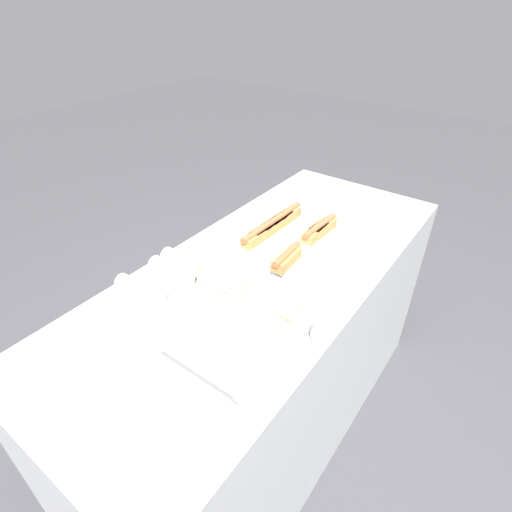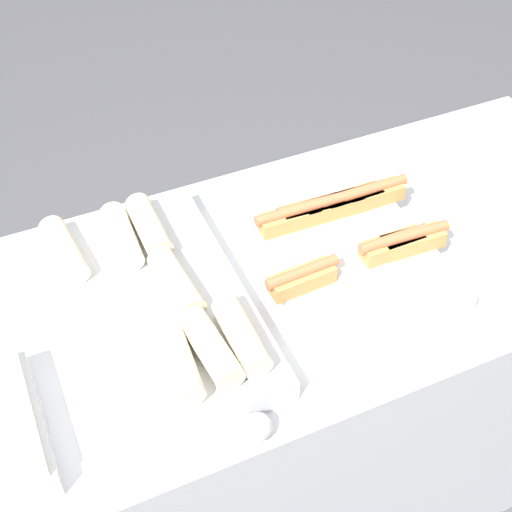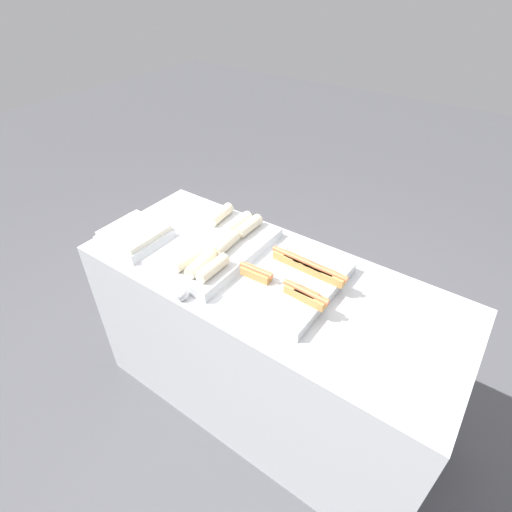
{
  "view_description": "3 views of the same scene",
  "coord_description": "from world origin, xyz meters",
  "views": [
    {
      "loc": [
        -0.91,
        -0.63,
        1.69
      ],
      "look_at": [
        -0.06,
        0.0,
        0.96
      ],
      "focal_mm": 28.0,
      "sensor_mm": 36.0,
      "label": 1
    },
    {
      "loc": [
        -0.45,
        -0.87,
        1.93
      ],
      "look_at": [
        -0.06,
        0.0,
        0.96
      ],
      "focal_mm": 50.0,
      "sensor_mm": 36.0,
      "label": 2
    },
    {
      "loc": [
        0.71,
        -1.07,
        1.98
      ],
      "look_at": [
        -0.06,
        0.0,
        0.96
      ],
      "focal_mm": 28.0,
      "sensor_mm": 36.0,
      "label": 3
    }
  ],
  "objects": [
    {
      "name": "tray_side_front",
      "position": [
        -0.64,
        -0.15,
        0.91
      ],
      "size": [
        0.26,
        0.27,
        0.07
      ],
      "color": "silver",
      "rests_on": "counter"
    },
    {
      "name": "tray_wraps",
      "position": [
        -0.27,
        0.0,
        0.92
      ],
      "size": [
        0.35,
        0.56,
        0.1
      ],
      "color": "silver",
      "rests_on": "counter"
    },
    {
      "name": "tray_hotdogs",
      "position": [
        0.13,
        0.0,
        0.91
      ],
      "size": [
        0.39,
        0.48,
        0.1
      ],
      "color": "silver",
      "rests_on": "counter"
    },
    {
      "name": "ground_plane",
      "position": [
        0.0,
        0.0,
        0.0
      ],
      "size": [
        12.0,
        12.0,
        0.0
      ],
      "primitive_type": "plane",
      "color": "#4C4C51"
    },
    {
      "name": "serving_spoon_near",
      "position": [
        -0.21,
        -0.31,
        0.9
      ],
      "size": [
        0.24,
        0.05,
        0.05
      ],
      "color": "silver",
      "rests_on": "counter"
    },
    {
      "name": "counter",
      "position": [
        0.0,
        0.0,
        0.44
      ],
      "size": [
        1.67,
        0.69,
        0.88
      ],
      "color": "silver",
      "rests_on": "ground_plane"
    }
  ]
}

